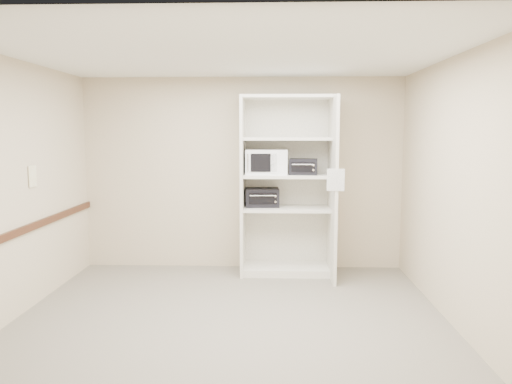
{
  "coord_description": "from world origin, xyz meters",
  "views": [
    {
      "loc": [
        0.44,
        -5.05,
        1.94
      ],
      "look_at": [
        0.22,
        1.31,
        1.17
      ],
      "focal_mm": 35.0,
      "sensor_mm": 36.0,
      "label": 1
    }
  ],
  "objects_px": {
    "microwave": "(266,162)",
    "toaster_oven_upper": "(303,167)",
    "shelving_unit": "(290,192)",
    "toaster_oven_lower": "(262,197)"
  },
  "relations": [
    {
      "from": "toaster_oven_upper",
      "to": "toaster_oven_lower",
      "type": "distance_m",
      "value": 0.71
    },
    {
      "from": "shelving_unit",
      "to": "toaster_oven_upper",
      "type": "height_order",
      "value": "shelving_unit"
    },
    {
      "from": "microwave",
      "to": "toaster_oven_upper",
      "type": "relative_size",
      "value": 1.52
    },
    {
      "from": "shelving_unit",
      "to": "toaster_oven_upper",
      "type": "bearing_deg",
      "value": -11.8
    },
    {
      "from": "microwave",
      "to": "toaster_oven_lower",
      "type": "relative_size",
      "value": 1.23
    },
    {
      "from": "microwave",
      "to": "toaster_oven_upper",
      "type": "bearing_deg",
      "value": -9.06
    },
    {
      "from": "toaster_oven_lower",
      "to": "microwave",
      "type": "bearing_deg",
      "value": -37.05
    },
    {
      "from": "microwave",
      "to": "toaster_oven_lower",
      "type": "height_order",
      "value": "microwave"
    },
    {
      "from": "shelving_unit",
      "to": "toaster_oven_upper",
      "type": "distance_m",
      "value": 0.39
    },
    {
      "from": "shelving_unit",
      "to": "toaster_oven_lower",
      "type": "relative_size",
      "value": 5.35
    }
  ]
}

